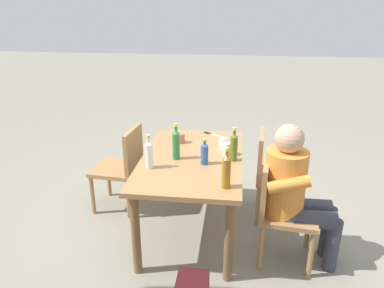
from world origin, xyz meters
TOP-DOWN VIEW (x-y plane):
  - ground_plane at (0.00, 0.00)m, footprint 24.00×24.00m
  - dining_table at (0.00, 0.00)m, footprint 1.43×0.87m
  - chair_near_left at (-0.31, -0.74)m, footprint 0.49×0.49m
  - chair_far_right at (0.31, 0.74)m, footprint 0.48×0.48m
  - chair_near_right at (0.33, -0.74)m, footprint 0.48×0.48m
  - person_in_white_shirt at (-0.32, -0.84)m, footprint 0.47×0.62m
  - bottle_blue at (-0.13, -0.12)m, footprint 0.06×0.06m
  - bottle_amber at (-0.53, -0.31)m, footprint 0.06×0.06m
  - bottle_green at (-0.06, 0.13)m, footprint 0.06×0.06m
  - bottle_clear at (-0.27, 0.32)m, footprint 0.06×0.06m
  - bottle_olive at (-0.03, -0.36)m, footprint 0.06×0.06m
  - cup_glass at (0.08, -0.31)m, footprint 0.08×0.08m
  - cup_white at (0.21, -0.26)m, footprint 0.08×0.08m
  - cup_terracotta at (0.33, 0.15)m, footprint 0.08×0.08m
  - table_knife at (0.58, -0.14)m, footprint 0.14×0.22m

SIDE VIEW (x-z plane):
  - ground_plane at x=0.00m, z-range 0.00..0.00m
  - chair_near_left at x=-0.31m, z-range 0.05..0.92m
  - chair_far_right at x=0.31m, z-range 0.05..0.92m
  - chair_near_right at x=0.33m, z-range 0.05..0.92m
  - dining_table at x=0.00m, z-range 0.27..1.02m
  - person_in_white_shirt at x=-0.32m, z-range 0.07..1.25m
  - table_knife at x=0.58m, z-range 0.74..0.76m
  - cup_terracotta at x=0.33m, z-range 0.75..0.84m
  - cup_white at x=0.21m, z-range 0.75..0.85m
  - cup_glass at x=0.08m, z-range 0.75..0.86m
  - bottle_blue at x=-0.13m, z-range 0.73..0.95m
  - bottle_clear at x=-0.27m, z-range 0.73..1.01m
  - bottle_olive at x=-0.03m, z-range 0.72..1.02m
  - bottle_amber at x=-0.53m, z-range 0.72..1.04m
  - bottle_green at x=-0.06m, z-range 0.72..1.04m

